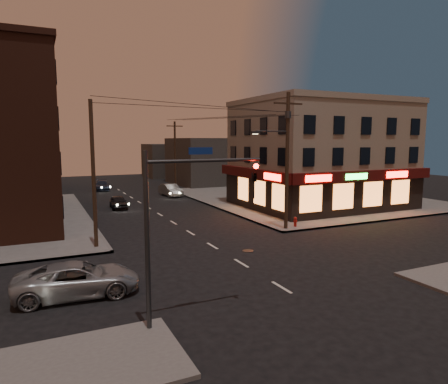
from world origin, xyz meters
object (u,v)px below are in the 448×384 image
suv_cross (78,279)px  sedan_far (102,185)px  sedan_near (118,202)px  sedan_mid (171,190)px  fire_hydrant (295,221)px

suv_cross → sedan_far: (6.43, 37.59, -0.08)m
sedan_near → sedan_mid: bearing=43.5°
sedan_mid → sedan_far: 11.56m
sedan_near → sedan_far: (0.66, 15.65, 0.02)m
sedan_far → sedan_mid: bearing=-48.7°
suv_cross → sedan_near: suv_cross is taller
sedan_far → fire_hydrant: bearing=-66.0°
sedan_far → fire_hydrant: 32.13m
suv_cross → fire_hydrant: 17.80m
suv_cross → sedan_near: bearing=-10.2°
fire_hydrant → sedan_far: bearing=108.0°
sedan_mid → fire_hydrant: sedan_mid is taller
suv_cross → sedan_mid: 31.06m
suv_cross → sedan_far: size_ratio=1.16×
suv_cross → fire_hydrant: suv_cross is taller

